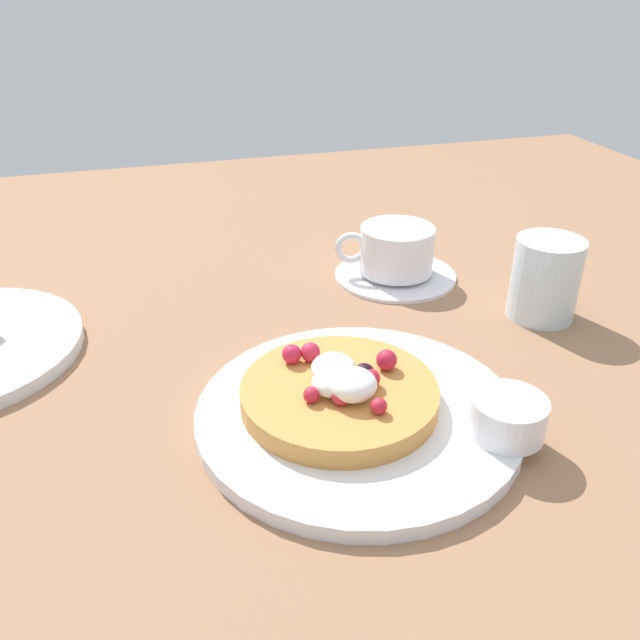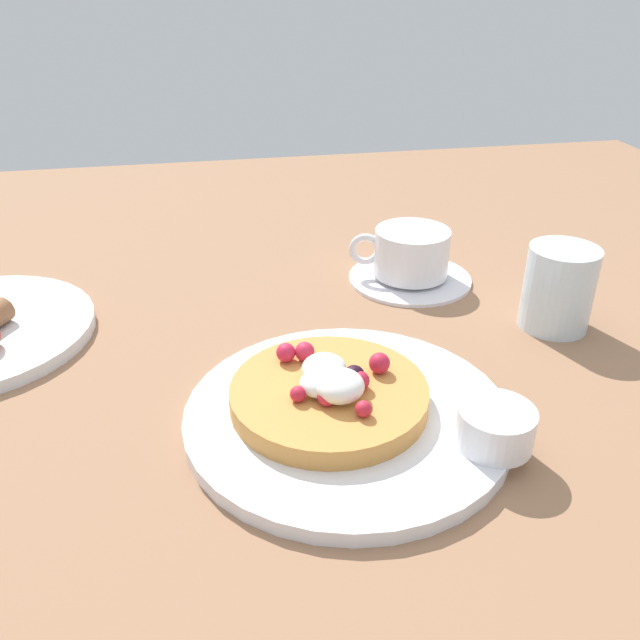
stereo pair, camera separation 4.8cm
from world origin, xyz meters
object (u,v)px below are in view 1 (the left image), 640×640
at_px(coffee_cup, 396,248).
at_px(water_glass, 545,279).
at_px(pancake_plate, 358,414).
at_px(syrup_ramekin, 508,416).
at_px(coffee_saucer, 395,274).

bearing_deg(coffee_cup, water_glass, -49.88).
distance_m(pancake_plate, syrup_ramekin, 0.12).
height_order(coffee_saucer, coffee_cup, coffee_cup).
bearing_deg(pancake_plate, coffee_cup, 62.13).
bearing_deg(coffee_saucer, syrup_ramekin, -96.57).
distance_m(coffee_cup, water_glass, 0.17).
bearing_deg(water_glass, pancake_plate, -154.37).
relative_size(pancake_plate, coffee_cup, 2.31).
relative_size(syrup_ramekin, water_glass, 0.68).
xyz_separation_m(syrup_ramekin, water_glass, (0.14, 0.18, 0.01)).
bearing_deg(pancake_plate, water_glass, 25.63).
distance_m(syrup_ramekin, coffee_saucer, 0.31).
xyz_separation_m(pancake_plate, water_glass, (0.24, 0.11, 0.04)).
bearing_deg(coffee_saucer, pancake_plate, -118.17).
distance_m(pancake_plate, coffee_cup, 0.28).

